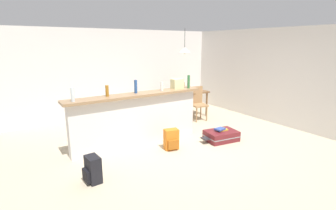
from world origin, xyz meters
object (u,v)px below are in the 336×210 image
(suitcase_flat_maroon, at_px, (221,136))
(backpack_black, at_px, (93,170))
(bottle_amber, at_px, (107,91))
(book_stack, at_px, (221,129))
(dining_table, at_px, (187,94))
(pendant_lamp, at_px, (185,50))
(bottle_blue, at_px, (136,87))
(bottle_clear, at_px, (73,95))
(grocery_bag, at_px, (177,84))
(bottle_green, at_px, (189,82))
(bottle_white, at_px, (162,86))
(dining_chair_far_side, at_px, (177,95))
(backpack_orange, at_px, (171,140))
(dining_chair_near_partition, at_px, (198,102))

(suitcase_flat_maroon, relative_size, backpack_black, 2.06)
(bottle_amber, bearing_deg, book_stack, -20.40)
(dining_table, distance_m, pendant_lamp, 1.28)
(backpack_black, bearing_deg, bottle_blue, 39.24)
(bottle_amber, bearing_deg, bottle_blue, 0.09)
(bottle_clear, distance_m, grocery_bag, 2.32)
(bottle_green, bearing_deg, suitcase_flat_maroon, -64.19)
(bottle_amber, distance_m, bottle_white, 1.21)
(grocery_bag, xyz_separation_m, dining_chair_far_side, (1.24, 1.75, -0.70))
(dining_chair_far_side, bearing_deg, bottle_clear, -152.42)
(bottle_green, height_order, backpack_black, bottle_green)
(bottle_white, height_order, grocery_bag, grocery_bag)
(bottle_blue, bearing_deg, backpack_orange, -56.25)
(bottle_blue, height_order, bottle_white, bottle_blue)
(bottle_white, height_order, bottle_green, bottle_green)
(bottle_amber, bearing_deg, dining_chair_near_partition, 13.71)
(dining_chair_far_side, bearing_deg, suitcase_flat_maroon, -103.76)
(grocery_bag, xyz_separation_m, backpack_black, (-2.33, -1.05, -1.01))
(bottle_blue, xyz_separation_m, dining_chair_far_side, (2.28, 1.74, -0.72))
(grocery_bag, height_order, backpack_orange, grocery_bag)
(suitcase_flat_maroon, height_order, backpack_orange, backpack_orange)
(bottle_amber, xyz_separation_m, pendant_lamp, (2.76, 1.22, 0.71))
(backpack_black, bearing_deg, dining_chair_near_partition, 26.35)
(bottle_clear, height_order, bottle_blue, bottle_blue)
(bottle_blue, xyz_separation_m, backpack_black, (-1.29, -1.05, -1.04))
(bottle_blue, height_order, dining_chair_near_partition, bottle_blue)
(bottle_green, height_order, dining_chair_far_side, bottle_green)
(suitcase_flat_maroon, bearing_deg, bottle_green, 115.81)
(bottle_white, height_order, book_stack, bottle_white)
(pendant_lamp, bearing_deg, book_stack, -103.70)
(bottle_green, bearing_deg, book_stack, -62.90)
(pendant_lamp, bearing_deg, bottle_clear, -158.78)
(grocery_bag, distance_m, backpack_black, 2.74)
(bottle_white, height_order, dining_chair_far_side, bottle_white)
(suitcase_flat_maroon, bearing_deg, book_stack, 68.51)
(dining_chair_far_side, relative_size, pendant_lamp, 1.34)
(backpack_orange, relative_size, book_stack, 1.34)
(bottle_white, height_order, backpack_orange, bottle_white)
(bottle_green, distance_m, dining_chair_far_side, 2.24)
(pendant_lamp, distance_m, suitcase_flat_maroon, 2.81)
(bottle_clear, relative_size, pendant_lamp, 0.36)
(bottle_blue, relative_size, backpack_orange, 0.65)
(suitcase_flat_maroon, distance_m, backpack_black, 2.93)
(bottle_white, height_order, dining_chair_near_partition, bottle_white)
(bottle_blue, bearing_deg, suitcase_flat_maroon, -27.83)
(pendant_lamp, bearing_deg, dining_chair_near_partition, -80.54)
(bottle_amber, relative_size, book_stack, 0.70)
(bottle_blue, distance_m, grocery_bag, 1.04)
(grocery_bag, bearing_deg, book_stack, -54.08)
(bottle_amber, bearing_deg, dining_chair_far_side, 31.16)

